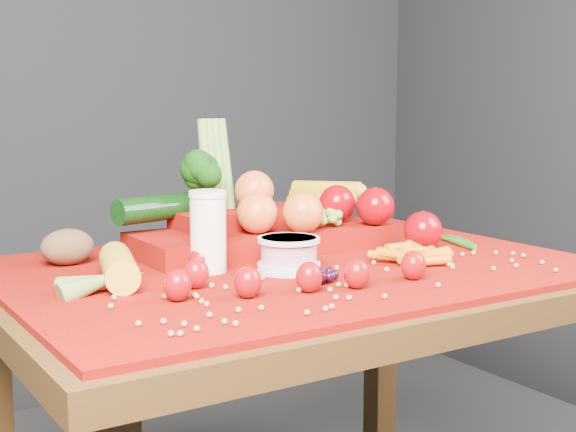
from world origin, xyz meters
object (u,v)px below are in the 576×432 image
milk_glass (208,228)px  yogurt_bowl (289,253)px  table (294,320)px  produce_mound (271,219)px

milk_glass → yogurt_bowl: size_ratio=1.28×
milk_glass → yogurt_bowl: 0.15m
milk_glass → yogurt_bowl: milk_glass is taller
table → produce_mound: size_ratio=1.81×
yogurt_bowl → produce_mound: produce_mound is taller
table → produce_mound: (0.04, 0.15, 0.17)m
yogurt_bowl → milk_glass: bearing=148.5°
milk_glass → yogurt_bowl: bearing=-31.5°
table → yogurt_bowl: (-0.04, -0.05, 0.14)m
milk_glass → produce_mound: size_ratio=0.24×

